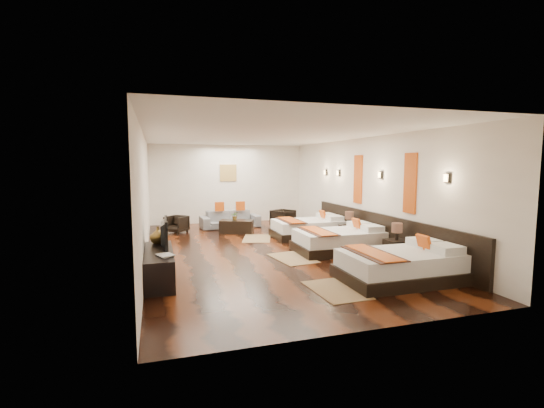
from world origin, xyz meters
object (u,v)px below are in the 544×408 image
object	(u,v)px
book	(159,256)
armchair_left	(177,224)
bed_mid	(340,240)
sofa	(230,219)
bed_near	(401,265)
coffee_table	(237,227)
armchair_right	(283,218)
table_plant	(235,216)
tv_console	(159,266)
nightstand_b	(349,232)
tv	(161,234)
bed_far	(309,228)
nightstand_a	(396,248)
figurine	(158,235)

from	to	relation	value
book	armchair_left	size ratio (longest dim) A/B	0.54
bed_mid	sofa	size ratio (longest dim) A/B	1.07
bed_near	coffee_table	world-z (taller)	bed_near
armchair_right	table_plant	world-z (taller)	table_plant
armchair_right	table_plant	xyz separation A→B (m)	(-1.74, -0.54, 0.23)
bed_mid	armchair_left	world-z (taller)	bed_mid
tv_console	table_plant	size ratio (longest dim) A/B	6.94
nightstand_b	tv	size ratio (longest dim) A/B	0.87
armchair_left	armchair_right	size ratio (longest dim) A/B	0.89
bed_far	coffee_table	world-z (taller)	bed_far
tv	sofa	distance (m)	5.63
bed_far	coffee_table	xyz separation A→B (m)	(-1.87, 1.23, -0.06)
sofa	bed_mid	bearing A→B (deg)	-70.03
tv	book	world-z (taller)	tv
bed_far	armchair_right	bearing A→B (deg)	95.20
tv	bed_near	bearing A→B (deg)	-108.52
bed_near	bed_mid	bearing A→B (deg)	90.02
nightstand_b	table_plant	xyz separation A→B (m)	(-2.66, 2.30, 0.23)
armchair_left	coffee_table	size ratio (longest dim) A/B	0.59
book	sofa	distance (m)	6.26
bed_near	table_plant	size ratio (longest dim) A/B	8.28
nightstand_a	bed_near	bearing A→B (deg)	-122.01
bed_mid	bed_far	bearing A→B (deg)	90.02
sofa	tv_console	bearing A→B (deg)	-117.59
armchair_right	table_plant	distance (m)	1.84
book	sofa	size ratio (longest dim) A/B	0.16
tv_console	armchair_left	xyz separation A→B (m)	(0.56, 4.84, -0.01)
nightstand_a	figurine	size ratio (longest dim) A/B	2.54
book	armchair_right	distance (m)	6.70
bed_near	nightstand_a	distance (m)	1.41
bed_far	book	bearing A→B (deg)	-139.92
bed_near	table_plant	xyz separation A→B (m)	(-1.91, 5.60, 0.25)
tv	nightstand_b	bearing A→B (deg)	-68.44
book	bed_far	bearing A→B (deg)	40.08
bed_mid	nightstand_b	size ratio (longest dim) A/B	2.47
bed_near	sofa	bearing A→B (deg)	105.84
tv_console	tv	bearing A→B (deg)	75.97
nightstand_a	armchair_left	xyz separation A→B (m)	(-4.38, 4.93, -0.03)
coffee_table	bed_near	bearing A→B (deg)	-71.36
tv	book	bearing A→B (deg)	177.03
bed_mid	coffee_table	distance (m)	3.68
nightstand_b	nightstand_a	bearing A→B (deg)	-90.00
bed_near	nightstand_a	bearing A→B (deg)	57.99
book	tv_console	bearing A→B (deg)	90.00
tv_console	bed_far	bearing A→B (deg)	35.96
bed_near	armchair_right	distance (m)	6.15
bed_far	armchair_left	bearing A→B (deg)	153.67
armchair_right	figurine	bearing A→B (deg)	-166.29
nightstand_b	figurine	distance (m)	5.14
nightstand_a	tv	size ratio (longest dim) A/B	0.88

